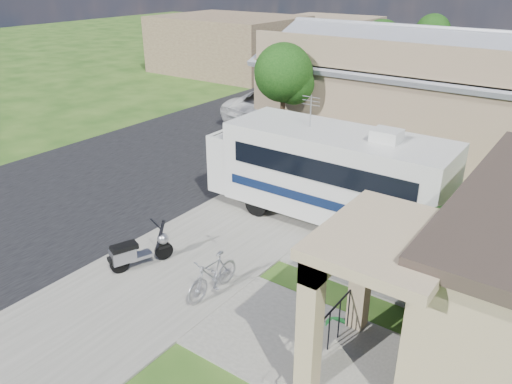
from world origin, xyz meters
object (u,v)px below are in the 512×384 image
Objects in this scene: van at (344,78)px; shrub at (443,259)px; scooter at (137,252)px; bicycle at (213,277)px; motorhome at (327,171)px; pickup_truck at (284,104)px; garden_hose at (336,328)px.

shrub is at bearing -57.90° from van.
scooter is 1.00× the size of bicycle.
motorhome reaches higher than pickup_truck.
pickup_truck reaches higher than bicycle.
garden_hose is at bearing 29.38° from scooter.
garden_hose is at bearing 12.04° from bicycle.
van is 23.09m from garden_hose.
van is at bearing 123.66° from scooter.
shrub is 1.54× the size of bicycle.
van is (-0.38, 7.64, 0.01)m from pickup_truck.
pickup_truck reaches higher than garden_hose.
motorhome is 4.42× the size of scooter.
shrub reaches higher than garden_hose.
bicycle is (2.37, 0.26, -0.00)m from scooter.
bicycle is 3.76× the size of garden_hose.
garden_hose is at bearing -125.47° from shrub.
shrub reaches higher than pickup_truck.
scooter is 2.39m from bicycle.
pickup_truck is (-6.75, 13.60, 0.39)m from bicycle.
scooter is (-6.92, -2.89, -0.83)m from shrub.
garden_hose is (3.05, 0.52, -0.41)m from bicycle.
motorhome is 5.59m from garden_hose.
pickup_truck is at bearing 135.87° from shrub.
bicycle is 15.19m from pickup_truck.
pickup_truck is 7.65m from van.
motorhome is 4.40× the size of bicycle.
van is (-7.13, 21.23, 0.39)m from bicycle.
motorhome is 2.85× the size of shrub.
pickup_truck is 14.29× the size of garden_hose.
scooter is 22.02m from van.
scooter is 0.27× the size of van.
motorhome is at bearing 89.30° from bicycle.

